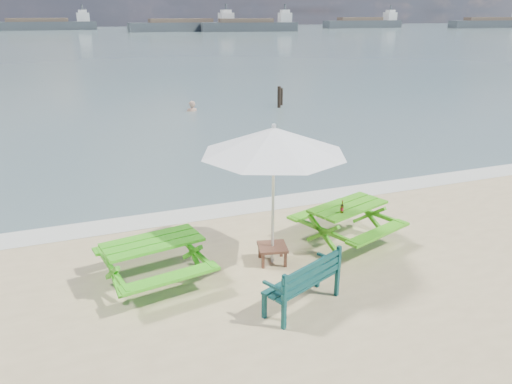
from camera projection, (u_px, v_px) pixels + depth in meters
name	position (u px, v px, depth m)	size (l,w,h in m)	color
sea	(78.00, 41.00, 83.03)	(300.00, 300.00, 0.00)	slate
foam_strip	(226.00, 210.00, 12.54)	(22.00, 0.90, 0.01)	silver
picnic_table_left	(154.00, 262.00, 9.09)	(2.05, 2.21, 0.83)	green
picnic_table_right	(347.00, 224.00, 10.72)	(2.28, 2.41, 0.83)	#45AC1A
park_bench	(302.00, 291.00, 8.37)	(1.56, 1.05, 0.91)	#0E3D3C
side_table	(272.00, 253.00, 9.88)	(0.66, 0.66, 0.36)	brown
patio_umbrella	(274.00, 141.00, 9.10)	(3.32, 3.32, 2.73)	silver
beer_bottle	(342.00, 209.00, 10.15)	(0.07, 0.07, 0.27)	brown
swimmer	(192.00, 119.00, 25.05)	(0.68, 0.45, 1.82)	tan
mooring_pilings	(280.00, 99.00, 25.94)	(0.57, 0.77, 1.29)	black
cargo_ships	(278.00, 25.00, 132.72)	(149.33, 33.47, 4.40)	#3A4044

